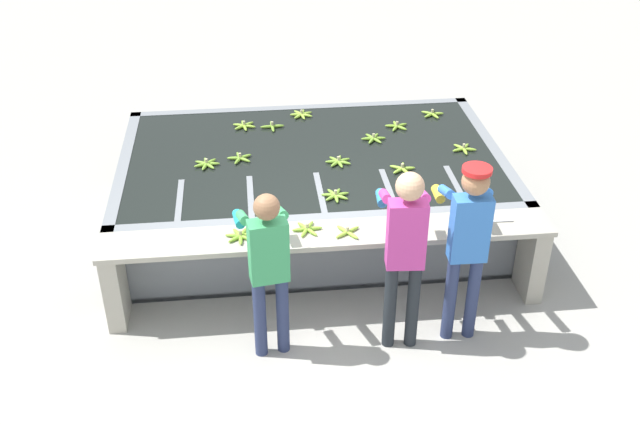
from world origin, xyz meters
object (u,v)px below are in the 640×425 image
object	(u,v)px
banana_bunch_floating_10	(397,126)
banana_bunch_floating_7	(272,126)
banana_bunch_floating_0	(402,169)
banana_bunch_floating_5	(240,158)
banana_bunch_floating_11	(373,138)
banana_bunch_floating_2	(464,149)
banana_bunch_floating_8	(244,126)
banana_bunch_floating_1	(432,114)
knife_0	(489,221)
worker_2	(468,236)
banana_bunch_ledge_1	(307,229)
worker_0	(268,261)
banana_bunch_floating_4	(338,161)
banana_bunch_floating_3	(302,114)
banana_bunch_floating_9	(336,195)
banana_bunch_ledge_2	(347,232)
banana_bunch_floating_6	(207,164)
banana_bunch_ledge_0	(240,236)
worker_1	(405,244)

from	to	relation	value
banana_bunch_floating_10	banana_bunch_floating_7	bearing A→B (deg)	173.96
banana_bunch_floating_7	banana_bunch_floating_0	bearing A→B (deg)	-42.52
banana_bunch_floating_5	banana_bunch_floating_11	size ratio (longest dim) A/B	0.98
banana_bunch_floating_2	banana_bunch_floating_7	world-z (taller)	same
banana_bunch_floating_0	banana_bunch_floating_10	world-z (taller)	same
banana_bunch_floating_7	banana_bunch_floating_8	distance (m)	0.33
banana_bunch_floating_1	knife_0	bearing A→B (deg)	-91.08
worker_2	banana_bunch_ledge_1	distance (m)	1.45
worker_0	banana_bunch_floating_1	distance (m)	3.65
banana_bunch_floating_4	banana_bunch_floating_3	bearing A→B (deg)	102.75
banana_bunch_floating_4	banana_bunch_floating_9	xyz separation A→B (m)	(-0.12, -0.70, 0.00)
banana_bunch_floating_9	worker_2	bearing A→B (deg)	-49.94
banana_bunch_floating_5	banana_bunch_floating_11	world-z (taller)	same
banana_bunch_ledge_2	banana_bunch_floating_9	bearing A→B (deg)	91.96
banana_bunch_ledge_1	banana_bunch_floating_1	bearing A→B (deg)	53.93
banana_bunch_floating_6	banana_bunch_ledge_2	distance (m)	1.96
banana_bunch_floating_2	banana_bunch_ledge_0	bearing A→B (deg)	-148.93
banana_bunch_floating_4	banana_bunch_floating_6	world-z (taller)	same
worker_2	banana_bunch_floating_5	bearing A→B (deg)	132.64
knife_0	banana_bunch_ledge_0	bearing A→B (deg)	-179.60
banana_bunch_floating_1	banana_bunch_floating_3	world-z (taller)	same
worker_0	banana_bunch_floating_10	world-z (taller)	worker_0
worker_1	knife_0	xyz separation A→B (m)	(0.92, 0.60, -0.21)
banana_bunch_floating_0	worker_2	bearing A→B (deg)	-82.45
banana_bunch_floating_0	banana_bunch_floating_3	size ratio (longest dim) A/B	0.99
worker_0	banana_bunch_ledge_0	xyz separation A→B (m)	(-0.22, 0.56, -0.10)
banana_bunch_floating_0	banana_bunch_ledge_0	size ratio (longest dim) A/B	0.99
banana_bunch_floating_2	banana_bunch_floating_10	bearing A→B (deg)	133.30
banana_bunch_floating_2	banana_bunch_ledge_1	distance (m)	2.34
banana_bunch_floating_9	banana_bunch_ledge_2	bearing A→B (deg)	-88.04
banana_bunch_ledge_1	banana_bunch_floating_10	bearing A→B (deg)	59.15
banana_bunch_floating_0	banana_bunch_ledge_1	bearing A→B (deg)	-136.12
worker_1	banana_bunch_floating_2	world-z (taller)	worker_1
worker_0	banana_bunch_floating_5	world-z (taller)	worker_0
banana_bunch_floating_9	banana_bunch_ledge_2	xyz separation A→B (m)	(0.02, -0.67, 0.00)
banana_bunch_ledge_1	banana_bunch_ledge_2	world-z (taller)	same
banana_bunch_floating_2	banana_bunch_ledge_1	size ratio (longest dim) A/B	0.99
banana_bunch_floating_10	worker_2	bearing A→B (deg)	-88.58
banana_bunch_floating_8	banana_bunch_floating_9	size ratio (longest dim) A/B	1.00
banana_bunch_floating_2	knife_0	xyz separation A→B (m)	(-0.17, -1.47, -0.01)
banana_bunch_ledge_2	banana_bunch_floating_1	bearing A→B (deg)	60.89
worker_1	banana_bunch_floating_5	size ratio (longest dim) A/B	6.31
banana_bunch_floating_9	banana_bunch_floating_11	xyz separation A→B (m)	(0.58, 1.21, 0.00)
banana_bunch_floating_9	banana_bunch_ledge_0	xyz separation A→B (m)	(-0.94, -0.63, 0.00)
banana_bunch_floating_1	knife_0	distance (m)	2.41
banana_bunch_floating_4	banana_bunch_ledge_2	bearing A→B (deg)	-94.03
worker_1	knife_0	size ratio (longest dim) A/B	4.96
banana_bunch_floating_5	banana_bunch_floating_8	world-z (taller)	same
worker_2	banana_bunch_floating_7	world-z (taller)	worker_2
banana_bunch_floating_1	banana_bunch_floating_9	bearing A→B (deg)	-127.88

